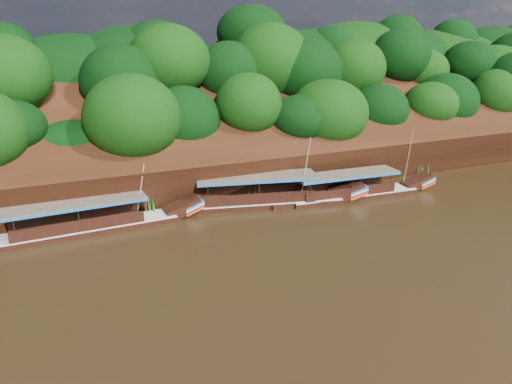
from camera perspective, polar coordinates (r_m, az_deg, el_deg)
ground at (r=32.83m, az=3.35°, el=-6.36°), size 160.00×160.00×0.00m
riverbank at (r=52.45m, az=-7.82°, el=5.27°), size 120.00×30.06×19.40m
boat_0 at (r=43.02m, az=11.84°, el=0.14°), size 13.60×2.97×6.05m
boat_1 at (r=40.24m, az=2.18°, el=-0.66°), size 14.56×5.13×6.06m
boat_2 at (r=37.07m, az=-17.36°, el=-3.36°), size 14.48×2.82×4.83m
reeds at (r=39.82m, az=-6.13°, el=-0.51°), size 48.35×2.53×2.08m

